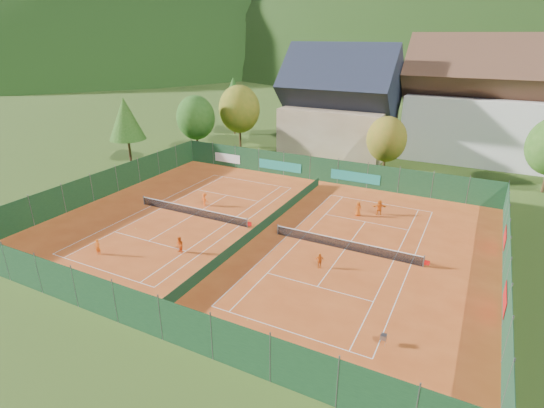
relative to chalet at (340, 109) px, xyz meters
The scene contains 28 objects.
ground 30.87m from the chalet, 84.29° to the right, with size 600.00×600.00×0.00m, color #324F18.
clay_pad 30.87m from the chalet, 84.29° to the right, with size 40.00×32.00×0.01m, color #BD4C1B.
court_markings_left 31.12m from the chalet, 99.46° to the right, with size 11.03×23.83×0.00m.
court_markings_right 32.63m from the chalet, 69.86° to the right, with size 11.03×23.83×0.00m.
tennis_net_left 31.00m from the chalet, 99.17° to the right, with size 13.30×0.10×1.02m.
tennis_net_right 32.59m from the chalet, 69.60° to the right, with size 13.30×0.10×1.02m.
court_divider 30.77m from the chalet, 84.29° to the right, with size 0.03×28.80×1.00m.
fence_north 15.14m from the chalet, 79.70° to the right, with size 40.00×0.10×3.00m.
fence_south 46.38m from the chalet, 86.27° to the right, with size 40.00×0.04×3.00m.
fence_west 34.86m from the chalet, 119.54° to the right, with size 0.04×32.00×3.00m.
fence_east 38.11m from the chalet, 52.48° to the right, with size 0.09×32.00×3.00m.
chalet is the anchor object (origin of this frame).
hotel_block_a 19.94m from the chalet, 17.53° to the left, with size 21.60×11.00×17.25m.
tree_west_front 21.51m from the chalet, 152.24° to the right, with size 5.72×5.72×8.69m.
tree_west_mid 15.53m from the chalet, 165.07° to the right, with size 6.44×6.44×9.78m.
tree_west_back 21.38m from the chalet, 169.22° to the left, with size 5.60×5.60×10.00m.
tree_center 12.19m from the chalet, 41.63° to the right, with size 5.01×5.01×7.60m.
tree_west_side 30.81m from the chalet, 144.25° to the right, with size 5.04×5.04×9.00m.
mountain_backdrop 211.04m from the chalet, 81.19° to the left, with size 820.00×530.00×242.00m.
ball_hopper 44.13m from the chalet, 67.54° to the right, with size 0.34×0.34×0.80m.
loose_ball_0 36.46m from the chalet, 102.71° to the right, with size 0.07×0.07×0.07m, color #CCD833.
loose_ball_1 43.42m from the chalet, 78.70° to the right, with size 0.07×0.07×0.07m, color #CCD833.
player_left_near 41.20m from the chalet, 99.85° to the right, with size 0.51×0.34×1.40m, color orange.
player_left_mid 37.36m from the chalet, 91.71° to the right, with size 0.72×0.56×1.48m, color #EF5B15.
player_left_far 28.39m from the chalet, 101.30° to the right, with size 0.92×0.53×1.42m, color #FC5D16.
player_right_near 35.80m from the chalet, 73.31° to the right, with size 0.75×0.31×1.27m, color orange.
player_right_far_a 25.27m from the chalet, 66.25° to the right, with size 0.76×0.49×1.55m, color #CD5412.
player_right_far_b 24.87m from the chalet, 61.06° to the right, with size 1.46×0.47×1.58m, color orange.
Camera 1 is at (17.03, -31.33, 17.14)m, focal length 28.00 mm.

